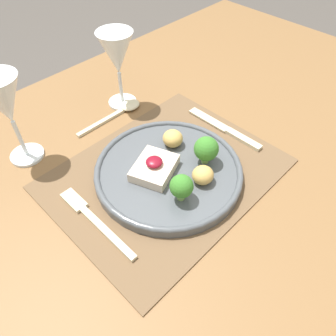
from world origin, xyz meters
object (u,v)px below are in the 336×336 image
wine_glass_far (5,104)px  spoon (123,109)px  wine_glass_near (117,56)px  knife (229,131)px  fork (92,218)px  dinner_plate (170,170)px

wine_glass_far → spoon: bearing=-6.1°
wine_glass_near → wine_glass_far: size_ratio=0.96×
spoon → wine_glass_far: wine_glass_far is taller
knife → spoon: size_ratio=1.08×
fork → wine_glass_far: (0.00, 0.22, 0.12)m
dinner_plate → spoon: 0.23m
knife → wine_glass_near: (-0.09, 0.25, 0.12)m
wine_glass_near → wine_glass_far: bearing=-179.9°
dinner_plate → spoon: dinner_plate is taller
fork → spoon: size_ratio=1.08×
spoon → knife: bearing=-68.4°
knife → spoon: 0.25m
dinner_plate → fork: 0.17m
fork → knife: 0.35m
dinner_plate → wine_glass_near: wine_glass_near is taller
fork → knife: knife is taller
dinner_plate → wine_glass_far: wine_glass_far is taller
knife → wine_glass_far: (-0.35, 0.25, 0.12)m
spoon → wine_glass_far: bearing=169.4°
fork → spoon: 0.31m
fork → wine_glass_far: bearing=88.7°
wine_glass_far → fork: bearing=-90.3°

